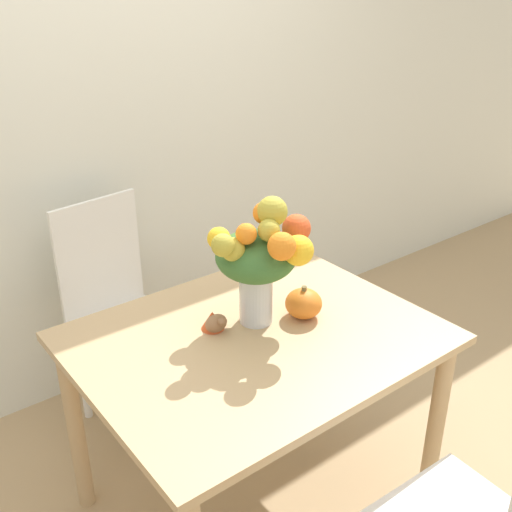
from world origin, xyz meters
name	(u,v)px	position (x,y,z in m)	size (l,w,h in m)	color
ground_plane	(256,501)	(0.00, 0.00, 0.00)	(12.00, 12.00, 0.00)	tan
wall_back	(94,101)	(0.00, 1.12, 1.35)	(8.00, 0.06, 2.70)	silver
dining_table	(256,362)	(0.00, 0.00, 0.65)	(1.15, 0.91, 0.76)	tan
flower_vase	(260,257)	(0.06, 0.05, 1.00)	(0.39, 0.33, 0.45)	silver
pumpkin	(304,303)	(0.20, -0.01, 0.81)	(0.13, 0.13, 0.12)	orange
turkey_figurine	(214,321)	(-0.09, 0.11, 0.79)	(0.08, 0.11, 0.06)	#936642
dining_chair_near_window	(121,313)	(-0.13, 0.79, 0.51)	(0.47, 0.47, 1.00)	white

